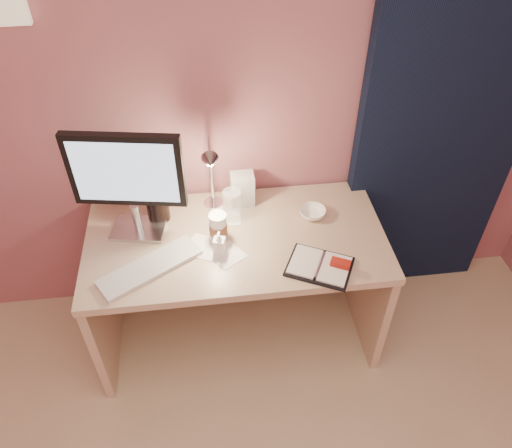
{
  "coord_description": "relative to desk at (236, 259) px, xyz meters",
  "views": [
    {
      "loc": [
        -0.11,
        -0.29,
        2.34
      ],
      "look_at": [
        0.09,
        1.33,
        0.85
      ],
      "focal_mm": 35.0,
      "sensor_mm": 36.0,
      "label": 1
    }
  ],
  "objects": [
    {
      "name": "monitor",
      "position": [
        -0.45,
        0.03,
        0.54
      ],
      "size": [
        0.5,
        0.22,
        0.53
      ],
      "rotation": [
        0.0,
        0.0,
        -0.17
      ],
      "color": "silver",
      "rests_on": "desk"
    },
    {
      "name": "product_box",
      "position": [
        0.06,
        0.18,
        0.31
      ],
      "size": [
        0.11,
        0.09,
        0.17
      ],
      "primitive_type": "cube",
      "rotation": [
        0.0,
        0.0,
        0.01
      ],
      "color": "beige",
      "rests_on": "desk"
    },
    {
      "name": "desk_lamp",
      "position": [
        -0.09,
        0.07,
        0.49
      ],
      "size": [
        0.1,
        0.26,
        0.42
      ],
      "rotation": [
        0.0,
        0.0,
        -0.02
      ],
      "color": "silver",
      "rests_on": "desk"
    },
    {
      "name": "paper_c",
      "position": [
        -0.16,
        -0.12,
        0.23
      ],
      "size": [
        0.19,
        0.19,
        0.0
      ],
      "primitive_type": "cube",
      "rotation": [
        0.0,
        0.0,
        1.09
      ],
      "color": "white",
      "rests_on": "desk"
    },
    {
      "name": "paper_b",
      "position": [
        -0.04,
        0.08,
        0.23
      ],
      "size": [
        0.15,
        0.15,
        0.0
      ],
      "primitive_type": "cube",
      "rotation": [
        0.0,
        0.0,
        -0.06
      ],
      "color": "white",
      "rests_on": "desk"
    },
    {
      "name": "keyboard",
      "position": [
        -0.39,
        -0.22,
        0.24
      ],
      "size": [
        0.47,
        0.36,
        0.02
      ],
      "primitive_type": "cube",
      "rotation": [
        0.0,
        0.0,
        0.55
      ],
      "color": "silver",
      "rests_on": "desk"
    },
    {
      "name": "bowl",
      "position": [
        0.38,
        0.03,
        0.25
      ],
      "size": [
        0.16,
        0.16,
        0.04
      ],
      "primitive_type": "imported",
      "rotation": [
        0.0,
        0.0,
        -0.29
      ],
      "color": "white",
      "rests_on": "desk"
    },
    {
      "name": "dark_jar",
      "position": [
        -0.36,
        0.11,
        0.3
      ],
      "size": [
        0.11,
        0.11,
        0.15
      ],
      "primitive_type": "cylinder",
      "color": "black",
      "rests_on": "desk"
    },
    {
      "name": "room",
      "position": [
        0.95,
        0.24,
        0.63
      ],
      "size": [
        3.5,
        3.5,
        3.5
      ],
      "color": "#C6B28E",
      "rests_on": "ground"
    },
    {
      "name": "clear_cup",
      "position": [
        -0.0,
        0.07,
        0.3
      ],
      "size": [
        0.09,
        0.09,
        0.16
      ],
      "primitive_type": "cylinder",
      "color": "white",
      "rests_on": "desk"
    },
    {
      "name": "desk",
      "position": [
        0.0,
        0.0,
        0.0
      ],
      "size": [
        1.4,
        0.7,
        0.73
      ],
      "color": "#C5A88B",
      "rests_on": "ground"
    },
    {
      "name": "paper_a",
      "position": [
        -0.05,
        -0.18,
        0.23
      ],
      "size": [
        0.18,
        0.18,
        0.0
      ],
      "primitive_type": "cube",
      "rotation": [
        0.0,
        0.0,
        0.59
      ],
      "color": "white",
      "rests_on": "desk"
    },
    {
      "name": "lotion_bottle",
      "position": [
        -0.08,
        -0.16,
        0.28
      ],
      "size": [
        0.06,
        0.06,
        0.11
      ],
      "primitive_type": "imported",
      "rotation": [
        0.0,
        0.0,
        -0.27
      ],
      "color": "white",
      "rests_on": "desk"
    },
    {
      "name": "coffee_cup",
      "position": [
        -0.08,
        -0.06,
        0.29
      ],
      "size": [
        0.08,
        0.08,
        0.14
      ],
      "color": "white",
      "rests_on": "desk"
    },
    {
      "name": "planner",
      "position": [
        0.35,
        -0.31,
        0.24
      ],
      "size": [
        0.34,
        0.31,
        0.04
      ],
      "rotation": [
        0.0,
        0.0,
        -0.47
      ],
      "color": "black",
      "rests_on": "desk"
    }
  ]
}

